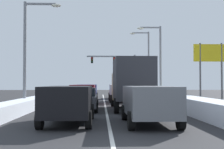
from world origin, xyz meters
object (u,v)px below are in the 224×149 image
Objects in this scene: suv_gray_right_lane_nearest at (149,101)px; suv_navy_center_lane_fourth at (88,90)px; street_lamp_right_near at (157,56)px; street_lamp_left_mid at (30,44)px; street_lamp_right_mid at (146,58)px; suv_maroon_center_lane_third at (83,92)px; traffic_light_gantry at (120,66)px; suv_silver_right_lane_third at (120,91)px; sedan_charcoal_center_lane_second at (83,99)px; sedan_red_right_lane_fourth at (117,92)px; suv_black_center_lane_nearest at (69,101)px; box_truck_right_lane_second at (131,82)px; roadside_sign_right at (211,59)px.

suv_gray_right_lane_nearest is 1.00× the size of suv_navy_center_lane_fourth.
street_lamp_left_mid is at bearing -135.35° from street_lamp_right_near.
street_lamp_right_mid is (-0.01, 7.90, 0.39)m from street_lamp_right_near.
traffic_light_gantry is at bearing 77.81° from suv_maroon_center_lane_third.
sedan_charcoal_center_lane_second is (-3.05, -9.33, -0.25)m from suv_silver_right_lane_third.
traffic_light_gantry reaches higher than suv_silver_right_lane_third.
suv_silver_right_lane_third is 17.68m from traffic_light_gantry.
street_lamp_right_mid reaches higher than street_lamp_left_mid.
street_lamp_left_mid is at bearing -116.46° from sedan_red_right_lane_fourth.
suv_maroon_center_lane_third is (-0.32, 6.22, 0.25)m from sedan_charcoal_center_lane_second.
suv_black_center_lane_nearest is at bearing -89.98° from suv_navy_center_lane_fourth.
suv_black_center_lane_nearest is 0.65× the size of traffic_light_gantry.
street_lamp_right_near is at bearing -3.13° from suv_navy_center_lane_fourth.
box_truck_right_lane_second is 20.82m from street_lamp_right_mid.
roadside_sign_right reaches higher than sedan_charcoal_center_lane_second.
box_truck_right_lane_second is 10.82m from roadside_sign_right.
roadside_sign_right is (3.97, -5.34, -0.81)m from street_lamp_right_near.
suv_gray_right_lane_nearest is 15.98m from suv_silver_right_lane_third.
box_truck_right_lane_second is 1.60× the size of sedan_charcoal_center_lane_second.
box_truck_right_lane_second reaches higher than sedan_charcoal_center_lane_second.
suv_navy_center_lane_fourth is (0.05, 7.02, 0.00)m from suv_maroon_center_lane_third.
sedan_charcoal_center_lane_second is at bearing -119.72° from street_lamp_right_near.
suv_black_center_lane_nearest is (-3.55, 0.36, 0.00)m from suv_gray_right_lane_nearest.
traffic_light_gantry is (1.04, 17.30, 3.48)m from suv_silver_right_lane_third.
suv_gray_right_lane_nearest is 0.64× the size of street_lamp_left_mid.
street_lamp_left_mid is at bearing 170.35° from box_truck_right_lane_second.
suv_silver_right_lane_third is 0.65× the size of traffic_light_gantry.
street_lamp_right_mid is (7.57, 7.49, 4.20)m from suv_navy_center_lane_fourth.
street_lamp_right_near is 1.46× the size of roadside_sign_right.
suv_maroon_center_lane_third is 1.00× the size of suv_navy_center_lane_fourth.
suv_maroon_center_lane_third is 0.65× the size of traffic_light_gantry.
suv_silver_right_lane_third is at bearing 71.88° from sedan_charcoal_center_lane_second.
suv_silver_right_lane_third and suv_maroon_center_lane_third have the same top height.
suv_maroon_center_lane_third is 0.89× the size of roadside_sign_right.
roadside_sign_right is (3.98, -13.24, -1.20)m from street_lamp_right_mid.
street_lamp_left_mid reaches higher than suv_navy_center_lane_fourth.
traffic_light_gantry is at bearing 103.14° from street_lamp_right_near.
suv_navy_center_lane_fourth is at bearing 105.45° from box_truck_right_lane_second.
street_lamp_right_near is at bearing -89.91° from street_lamp_right_mid.
street_lamp_right_mid is at bearing 59.49° from street_lamp_left_mid.
suv_gray_right_lane_nearest is 3.57m from suv_black_center_lane_nearest.
roadside_sign_right is at bearing 40.58° from box_truck_right_lane_second.
street_lamp_left_mid is at bearing -107.38° from suv_navy_center_lane_fourth.
suv_maroon_center_lane_third is 16.92m from street_lamp_right_mid.
suv_black_center_lane_nearest is 6.30m from sedan_charcoal_center_lane_second.
sedan_red_right_lane_fourth is 0.60× the size of traffic_light_gantry.
suv_black_center_lane_nearest is 0.64× the size of street_lamp_left_mid.
traffic_light_gantry is at bearing 81.26° from sedan_charcoal_center_lane_second.
suv_gray_right_lane_nearest is 16.51m from roadside_sign_right.
suv_maroon_center_lane_third is at bearing -117.72° from street_lamp_right_mid.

